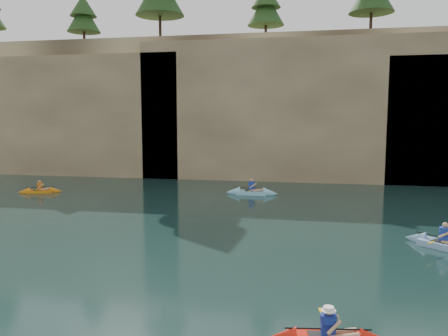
# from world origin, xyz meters

# --- Properties ---
(ground) EXTENTS (160.00, 160.00, 0.00)m
(ground) POSITION_xyz_m (0.00, 0.00, 0.00)
(ground) COLOR black
(ground) RESTS_ON ground
(cliff) EXTENTS (70.00, 16.00, 12.00)m
(cliff) POSITION_xyz_m (0.00, 30.00, 6.00)
(cliff) COLOR tan
(cliff) RESTS_ON ground
(cliff_slab_west) EXTENTS (26.00, 2.40, 10.56)m
(cliff_slab_west) POSITION_xyz_m (-20.00, 22.60, 5.28)
(cliff_slab_west) COLOR tan
(cliff_slab_west) RESTS_ON ground
(cliff_slab_center) EXTENTS (24.00, 2.40, 11.40)m
(cliff_slab_center) POSITION_xyz_m (2.00, 22.60, 5.70)
(cliff_slab_center) COLOR tan
(cliff_slab_center) RESTS_ON ground
(sea_cave_west) EXTENTS (4.50, 1.00, 4.00)m
(sea_cave_west) POSITION_xyz_m (-18.00, 21.95, 2.00)
(sea_cave_west) COLOR black
(sea_cave_west) RESTS_ON ground
(sea_cave_center) EXTENTS (3.50, 1.00, 3.20)m
(sea_cave_center) POSITION_xyz_m (-4.00, 21.95, 1.60)
(sea_cave_center) COLOR black
(sea_cave_center) RESTS_ON ground
(sea_cave_east) EXTENTS (5.00, 1.00, 4.50)m
(sea_cave_east) POSITION_xyz_m (10.00, 21.95, 2.25)
(sea_cave_east) COLOR black
(sea_cave_east) RESTS_ON ground
(kayaker_orange) EXTENTS (2.83, 2.01, 1.06)m
(kayaker_orange) POSITION_xyz_m (-14.21, 13.58, 0.13)
(kayaker_orange) COLOR orange
(kayaker_orange) RESTS_ON ground
(kayaker_ltblue_near) EXTENTS (2.93, 2.71, 1.28)m
(kayaker_ltblue_near) POSITION_xyz_m (8.54, 5.27, 0.16)
(kayaker_ltblue_near) COLOR #7BA3CF
(kayaker_ltblue_near) RESTS_ON ground
(kayaker_ltblue_mid) EXTENTS (3.41, 2.54, 1.30)m
(kayaker_ltblue_mid) POSITION_xyz_m (-0.23, 15.58, 0.16)
(kayaker_ltblue_mid) COLOR #85CBDF
(kayaker_ltblue_mid) RESTS_ON ground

